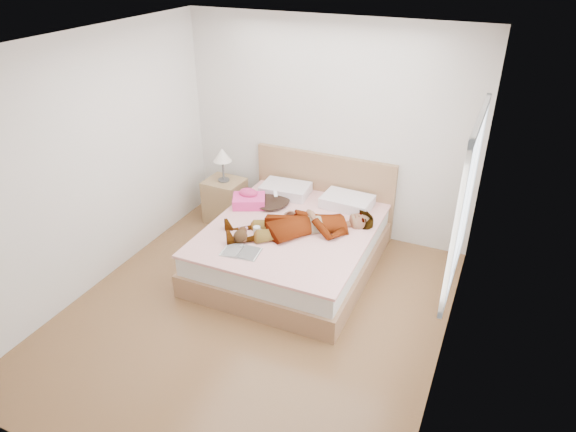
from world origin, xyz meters
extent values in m
plane|color=#4D3018|center=(0.00, 0.00, 0.00)|extent=(4.00, 4.00, 0.00)
imported|color=white|center=(0.13, 0.93, 0.62)|extent=(1.73, 1.46, 0.23)
ellipsoid|color=black|center=(-0.44, 1.38, 0.55)|extent=(0.45, 0.54, 0.08)
cube|color=silver|center=(-0.37, 1.33, 0.67)|extent=(0.08, 0.09, 0.05)
plane|color=white|center=(0.00, 0.00, 2.60)|extent=(4.00, 4.00, 0.00)
plane|color=silver|center=(0.00, 2.00, 1.30)|extent=(3.60, 0.00, 3.60)
plane|color=silver|center=(0.00, -2.00, 1.30)|extent=(3.60, 0.00, 3.60)
plane|color=silver|center=(-1.80, 0.00, 1.30)|extent=(0.00, 4.00, 4.00)
plane|color=silver|center=(1.80, 0.00, 1.30)|extent=(0.00, 4.00, 4.00)
cube|color=white|center=(1.78, 0.30, 1.50)|extent=(0.02, 1.10, 1.30)
cube|color=silver|center=(1.78, -0.28, 1.50)|extent=(0.04, 0.06, 1.42)
cube|color=silver|center=(1.78, 0.88, 1.50)|extent=(0.04, 0.06, 1.42)
cube|color=silver|center=(1.78, 0.30, 0.82)|extent=(0.04, 1.22, 0.06)
cube|color=silver|center=(1.78, 0.30, 2.18)|extent=(0.04, 1.22, 0.06)
cube|color=silver|center=(1.77, 0.30, 1.50)|extent=(0.03, 0.04, 1.30)
cube|color=#8A5F3F|center=(0.00, 0.95, 0.13)|extent=(1.78, 2.08, 0.26)
cube|color=silver|center=(0.00, 0.95, 0.37)|extent=(1.70, 2.00, 0.22)
cube|color=white|center=(0.00, 0.95, 0.49)|extent=(1.74, 2.04, 0.03)
cube|color=brown|center=(0.00, 1.96, 0.50)|extent=(1.80, 0.07, 1.00)
cube|color=silver|center=(-0.40, 1.67, 0.57)|extent=(0.61, 0.44, 0.13)
cube|color=white|center=(0.40, 1.67, 0.57)|extent=(0.60, 0.43, 0.13)
cube|color=#FF45A1|center=(-0.67, 1.21, 0.57)|extent=(0.47, 0.43, 0.12)
ellipsoid|color=#D13876|center=(-0.70, 1.26, 0.65)|extent=(0.24, 0.18, 0.11)
cube|color=silver|center=(-0.26, 0.26, 0.52)|extent=(0.41, 0.30, 0.01)
cube|color=white|center=(-0.36, 0.25, 0.52)|extent=(0.22, 0.27, 0.02)
cube|color=#272727|center=(-0.17, 0.28, 0.52)|extent=(0.22, 0.27, 0.02)
cylinder|color=white|center=(-0.28, 0.66, 0.55)|extent=(0.08, 0.08, 0.09)
torus|color=white|center=(-0.24, 0.66, 0.56)|extent=(0.06, 0.01, 0.06)
cylinder|color=black|center=(-0.28, 0.66, 0.59)|extent=(0.07, 0.07, 0.00)
ellipsoid|color=black|center=(-0.37, 0.45, 0.57)|extent=(0.19, 0.20, 0.13)
ellipsoid|color=#F3E4CB|center=(-0.37, 0.44, 0.58)|extent=(0.10, 0.11, 0.06)
sphere|color=black|center=(-0.39, 0.55, 0.58)|extent=(0.09, 0.09, 0.09)
sphere|color=#FEA5C3|center=(-0.43, 0.57, 0.60)|extent=(0.04, 0.04, 0.04)
sphere|color=pink|center=(-0.37, 0.58, 0.60)|extent=(0.04, 0.04, 0.04)
ellipsoid|color=black|center=(-0.41, 0.40, 0.54)|extent=(0.05, 0.06, 0.03)
ellipsoid|color=#331D0E|center=(-0.31, 0.43, 0.54)|extent=(0.05, 0.06, 0.03)
cube|color=brown|center=(-1.23, 1.58, 0.29)|extent=(0.48, 0.43, 0.58)
cylinder|color=#4A4A4A|center=(-1.23, 1.58, 0.59)|extent=(0.15, 0.15, 0.02)
cylinder|color=#535353|center=(-1.23, 1.58, 0.73)|extent=(0.03, 0.03, 0.29)
cone|color=white|center=(-1.23, 1.58, 0.93)|extent=(0.24, 0.24, 0.17)
camera|label=1|loc=(1.97, -3.54, 3.34)|focal=32.00mm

